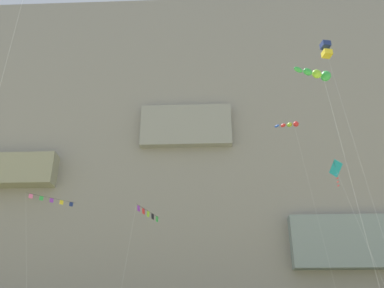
{
  "coord_description": "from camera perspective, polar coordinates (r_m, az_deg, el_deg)",
  "views": [
    {
      "loc": [
        3.89,
        -10.12,
        3.26
      ],
      "look_at": [
        2.66,
        19.43,
        17.88
      ],
      "focal_mm": 38.66,
      "sensor_mm": 36.0,
      "label": 1
    }
  ],
  "objects": [
    {
      "name": "kite_windsock_near_cliff",
      "position": [
        33.32,
        16.96,
        9.15
      ],
      "size": [
        3.48,
        2.97,
        22.56
      ],
      "color": "green",
      "rests_on": "ground"
    },
    {
      "name": "kite_banner_mid_center",
      "position": [
        54.25,
        -19.01,
        -8.14
      ],
      "size": [
        4.93,
        4.74,
        20.02
      ],
      "color": "black",
      "rests_on": "ground"
    },
    {
      "name": "cliff_face",
      "position": [
        88.27,
        -0.31,
        -4.39
      ],
      "size": [
        180.0,
        31.57,
        72.46
      ],
      "color": "gray",
      "rests_on": "ground"
    },
    {
      "name": "kite_windsock_low_left",
      "position": [
        57.6,
        13.41,
        2.53
      ],
      "size": [
        4.68,
        5.55,
        31.01
      ],
      "color": "red",
      "rests_on": "ground"
    },
    {
      "name": "kite_box_far_left",
      "position": [
        52.43,
        18.04,
        12.25
      ],
      "size": [
        1.76,
        5.82,
        35.89
      ],
      "color": "navy",
      "rests_on": "ground"
    },
    {
      "name": "kite_banner_high_left",
      "position": [
        44.77,
        -6.26,
        -10.13
      ],
      "size": [
        3.9,
        4.98,
        16.43
      ],
      "color": "black",
      "rests_on": "ground"
    },
    {
      "name": "kite_diamond_upper_mid",
      "position": [
        44.41,
        19.52,
        -3.95
      ],
      "size": [
        3.25,
        4.94,
        20.66
      ],
      "color": "teal",
      "rests_on": "ground"
    }
  ]
}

